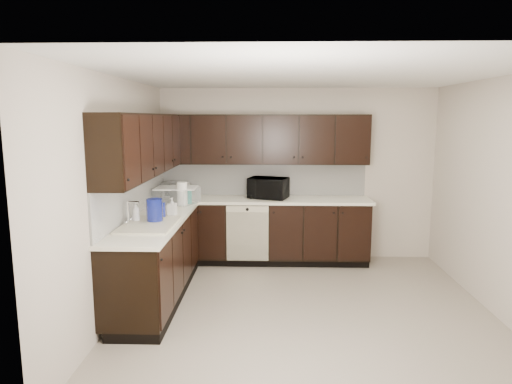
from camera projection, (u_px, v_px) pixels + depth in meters
floor at (305, 311)px, 4.95m from camera, size 4.00×4.00×0.00m
ceiling at (310, 75)px, 4.55m from camera, size 4.00×4.00×0.00m
wall_back at (297, 174)px, 6.73m from camera, size 4.00×0.02×2.50m
wall_left at (118, 197)px, 4.82m from camera, size 0.02×4.00×2.50m
wall_right at (502, 199)px, 4.69m from camera, size 0.02×4.00×2.50m
wall_front at (334, 254)px, 2.78m from camera, size 4.00×0.02×2.50m
lower_cabinets at (223, 245)px, 6.01m from camera, size 3.00×2.80×0.90m
countertop at (223, 207)px, 5.93m from camera, size 3.03×2.83×0.04m
backsplash at (208, 185)px, 6.10m from camera, size 3.00×2.80×0.48m
upper_cabinets at (215, 142)px, 5.89m from camera, size 3.00×2.80×0.70m
dishwasher at (247, 230)px, 6.28m from camera, size 0.58×0.04×0.78m
sink at (149, 231)px, 4.85m from camera, size 0.54×0.82×0.42m
microwave at (268, 188)px, 6.48m from camera, size 0.62×0.51×0.29m
soap_bottle_a at (172, 206)px, 5.37m from camera, size 0.11×0.11×0.20m
soap_bottle_b at (136, 212)px, 5.00m from camera, size 0.11×0.11×0.22m
toaster_oven at (176, 190)px, 6.58m from camera, size 0.39×0.32×0.21m
storage_bin at (176, 195)px, 6.12m from camera, size 0.64×0.57×0.21m
blue_pitcher at (155, 211)px, 4.97m from camera, size 0.21×0.21×0.26m
teal_tumbler at (189, 197)px, 6.08m from camera, size 0.11×0.11×0.19m
paper_towel_roll at (182, 194)px, 5.96m from camera, size 0.18×0.18×0.30m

